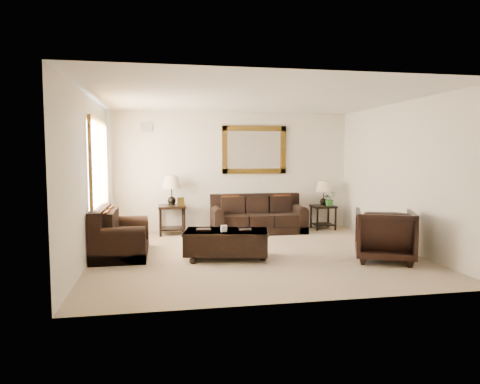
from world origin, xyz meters
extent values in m
cube|color=gray|center=(0.00, 0.00, 0.00)|extent=(5.50, 5.00, 0.01)
cube|color=white|center=(0.00, 0.00, 2.70)|extent=(5.50, 5.00, 0.01)
cube|color=beige|center=(0.00, 2.50, 1.35)|extent=(5.50, 0.01, 2.70)
cube|color=beige|center=(0.00, -2.50, 1.35)|extent=(5.50, 0.01, 2.70)
cube|color=beige|center=(-2.75, 0.00, 1.35)|extent=(0.01, 5.00, 2.70)
cube|color=beige|center=(2.75, 0.00, 1.35)|extent=(0.01, 5.00, 2.70)
cube|color=white|center=(-2.73, 0.90, 1.55)|extent=(0.01, 1.80, 1.50)
cube|color=brown|center=(-2.70, 0.90, 2.34)|extent=(0.06, 1.96, 0.08)
cube|color=brown|center=(-2.70, 0.90, 0.76)|extent=(0.06, 1.96, 0.08)
cube|color=brown|center=(-2.70, -0.04, 1.55)|extent=(0.06, 0.08, 1.50)
cube|color=brown|center=(-2.70, 1.84, 1.55)|extent=(0.06, 0.08, 1.50)
cube|color=brown|center=(-2.70, 0.90, 1.55)|extent=(0.05, 0.05, 1.50)
cube|color=#47260E|center=(0.53, 2.46, 1.85)|extent=(1.50, 0.06, 1.10)
cube|color=white|center=(0.53, 2.48, 1.85)|extent=(1.26, 0.01, 0.86)
cube|color=#999999|center=(-1.90, 2.48, 2.35)|extent=(0.25, 0.02, 0.18)
cube|color=black|center=(0.53, 2.03, 0.08)|extent=(2.07, 0.89, 0.17)
cube|color=black|center=(0.53, 2.38, 0.63)|extent=(2.07, 0.21, 0.42)
cube|color=black|center=(-0.03, 2.01, 0.30)|extent=(0.53, 0.73, 0.25)
cube|color=black|center=(0.53, 2.01, 0.30)|extent=(0.53, 0.73, 0.25)
cube|color=black|center=(1.08, 2.01, 0.30)|extent=(0.53, 0.73, 0.25)
cube|color=black|center=(-0.41, 2.03, 0.25)|extent=(0.21, 0.89, 0.50)
cylinder|color=black|center=(-0.41, 2.03, 0.50)|extent=(0.21, 0.88, 0.21)
cube|color=black|center=(1.46, 2.03, 0.25)|extent=(0.21, 0.89, 0.50)
cylinder|color=black|center=(1.46, 2.03, 0.50)|extent=(0.21, 0.88, 0.21)
cube|color=#5B270C|center=(-0.08, 2.20, 0.63)|extent=(0.39, 0.17, 0.41)
cube|color=#5B270C|center=(1.13, 2.20, 0.63)|extent=(0.39, 0.17, 0.41)
cube|color=black|center=(-2.29, 0.33, 0.08)|extent=(0.88, 1.49, 0.17)
cube|color=black|center=(-2.63, 0.33, 0.63)|extent=(0.20, 1.49, 0.42)
cube|color=black|center=(-2.27, 0.06, 0.29)|extent=(0.72, 0.52, 0.25)
cube|color=black|center=(-2.27, 0.60, 0.29)|extent=(0.72, 0.52, 0.25)
cube|color=black|center=(-2.29, -0.31, 0.25)|extent=(0.88, 0.20, 0.49)
cylinder|color=black|center=(-2.29, -0.31, 0.49)|extent=(0.87, 0.20, 0.20)
cube|color=black|center=(-2.29, 0.97, 0.25)|extent=(0.88, 0.20, 0.49)
cylinder|color=black|center=(-2.29, 0.97, 0.49)|extent=(0.87, 0.20, 0.20)
cube|color=#5B270C|center=(-2.46, 0.02, 0.62)|extent=(0.17, 0.39, 0.40)
cube|color=#5B270C|center=(-2.46, 0.65, 0.62)|extent=(0.17, 0.39, 0.40)
cube|color=black|center=(-1.38, 2.17, 0.61)|extent=(0.58, 0.58, 0.05)
cube|color=black|center=(-1.38, 2.17, 0.13)|extent=(0.50, 0.50, 0.03)
cylinder|color=black|center=(-1.63, 1.92, 0.29)|extent=(0.05, 0.05, 0.58)
cylinder|color=black|center=(-1.13, 1.92, 0.29)|extent=(0.05, 0.05, 0.58)
cylinder|color=black|center=(-1.63, 2.42, 0.29)|extent=(0.05, 0.05, 0.58)
cylinder|color=black|center=(-1.13, 2.42, 0.29)|extent=(0.05, 0.05, 0.58)
sphere|color=black|center=(-1.38, 2.17, 0.74)|extent=(0.18, 0.18, 0.18)
cylinder|color=black|center=(-1.38, 2.17, 0.94)|extent=(0.03, 0.03, 0.38)
cone|color=tan|center=(-1.38, 2.17, 1.15)|extent=(0.40, 0.40, 0.28)
cube|color=#47260E|center=(-1.19, 2.06, 0.73)|extent=(0.16, 0.11, 0.18)
cube|color=black|center=(2.12, 2.20, 0.53)|extent=(0.51, 0.51, 0.05)
cube|color=black|center=(2.12, 2.20, 0.11)|extent=(0.43, 0.43, 0.03)
cylinder|color=black|center=(1.90, 1.99, 0.26)|extent=(0.05, 0.05, 0.51)
cylinder|color=black|center=(2.34, 1.99, 0.26)|extent=(0.05, 0.05, 0.51)
cylinder|color=black|center=(1.90, 2.42, 0.26)|extent=(0.05, 0.05, 0.51)
cylinder|color=black|center=(2.34, 2.42, 0.26)|extent=(0.05, 0.05, 0.51)
sphere|color=black|center=(2.12, 2.20, 0.65)|extent=(0.16, 0.16, 0.16)
cylinder|color=black|center=(2.12, 2.20, 0.82)|extent=(0.02, 0.02, 0.33)
cone|color=tan|center=(2.12, 2.20, 1.00)|extent=(0.35, 0.35, 0.24)
sphere|color=black|center=(-1.11, -0.46, 0.05)|extent=(0.13, 0.13, 0.13)
sphere|color=black|center=(0.05, -0.46, 0.05)|extent=(0.13, 0.13, 0.13)
sphere|color=black|center=(-1.11, 0.07, 0.05)|extent=(0.13, 0.13, 0.13)
sphere|color=black|center=(0.05, 0.07, 0.05)|extent=(0.13, 0.13, 0.13)
cube|color=black|center=(-0.53, -0.19, 0.28)|extent=(1.49, 0.99, 0.39)
cube|color=black|center=(-0.53, -0.19, 0.45)|extent=(1.52, 1.01, 0.04)
cube|color=black|center=(-0.90, -0.14, 0.49)|extent=(0.26, 0.20, 0.03)
cube|color=black|center=(-0.21, -0.25, 0.49)|extent=(0.24, 0.19, 0.03)
cube|color=white|center=(-0.58, -0.30, 0.53)|extent=(0.10, 0.07, 0.11)
imported|color=black|center=(2.01, -0.82, 0.47)|extent=(1.17, 1.14, 0.93)
imported|color=#245D20|center=(2.23, 2.11, 0.69)|extent=(0.38, 0.40, 0.26)
camera|label=1|loc=(-1.57, -7.20, 1.74)|focal=32.00mm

